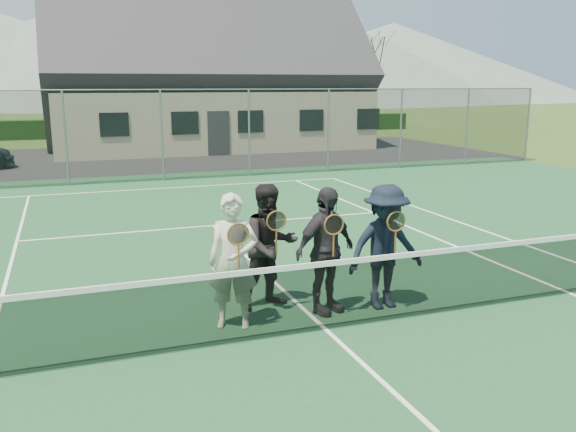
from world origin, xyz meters
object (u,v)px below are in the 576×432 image
at_px(clubhouse, 208,67).
at_px(tennis_net, 326,293).
at_px(player_c, 325,251).
at_px(player_a, 233,261).
at_px(player_b, 270,246).
at_px(player_d, 385,247).

bearing_deg(clubhouse, tennis_net, -99.46).
bearing_deg(player_c, player_a, -177.09).
bearing_deg(player_b, player_c, -37.14).
bearing_deg(player_d, player_b, 158.43).
bearing_deg(player_c, player_d, -7.42).
bearing_deg(player_a, player_b, 38.58).
relative_size(tennis_net, clubhouse, 0.75).
xyz_separation_m(tennis_net, player_d, (1.13, 0.50, 0.38)).
xyz_separation_m(clubhouse, player_c, (-3.75, -23.38, -3.07)).
height_order(tennis_net, player_d, player_d).
height_order(clubhouse, player_c, clubhouse).
bearing_deg(player_a, player_d, -1.19).
relative_size(tennis_net, player_d, 6.49).
xyz_separation_m(tennis_net, clubhouse, (4.00, 24.00, 3.45)).
height_order(tennis_net, clubhouse, clubhouse).
xyz_separation_m(player_c, player_d, (0.88, -0.11, -0.00)).
relative_size(clubhouse, player_d, 8.67).
height_order(tennis_net, player_c, player_c).
bearing_deg(player_d, player_c, 172.58).
height_order(clubhouse, player_a, clubhouse).
bearing_deg(clubhouse, player_c, -99.11).
height_order(tennis_net, player_b, player_b).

